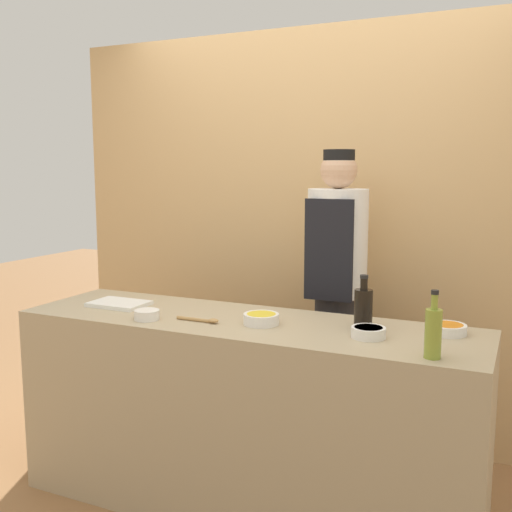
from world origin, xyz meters
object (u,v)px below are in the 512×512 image
(sauce_bowl_yellow, at_px, (261,318))
(bottle_soy, at_px, (363,307))
(sauce_bowl_red, at_px, (368,332))
(sauce_bowl_orange, at_px, (447,329))
(cutting_board, at_px, (120,304))
(chef_center, at_px, (336,295))
(bottle_oil, at_px, (433,332))
(sauce_bowl_green, at_px, (147,314))
(wooden_spoon, at_px, (202,320))

(sauce_bowl_yellow, xyz_separation_m, bottle_soy, (0.42, 0.15, 0.06))
(sauce_bowl_red, bearing_deg, sauce_bowl_yellow, 178.69)
(sauce_bowl_orange, relative_size, cutting_board, 0.56)
(sauce_bowl_red, distance_m, chef_center, 0.75)
(chef_center, bearing_deg, sauce_bowl_orange, -37.13)
(sauce_bowl_yellow, distance_m, bottle_soy, 0.45)
(sauce_bowl_red, height_order, chef_center, chef_center)
(bottle_oil, height_order, chef_center, chef_center)
(sauce_bowl_orange, relative_size, sauce_bowl_green, 1.36)
(sauce_bowl_red, xyz_separation_m, bottle_oil, (0.28, -0.17, 0.07))
(bottle_oil, bearing_deg, chef_center, 126.62)
(sauce_bowl_orange, bearing_deg, bottle_soy, -174.51)
(bottle_soy, height_order, chef_center, chef_center)
(cutting_board, distance_m, bottle_oil, 1.58)
(sauce_bowl_orange, distance_m, bottle_oil, 0.37)
(bottle_oil, height_order, wooden_spoon, bottle_oil)
(sauce_bowl_yellow, relative_size, wooden_spoon, 0.75)
(sauce_bowl_red, height_order, sauce_bowl_green, same)
(chef_center, bearing_deg, bottle_soy, -61.40)
(cutting_board, height_order, bottle_soy, bottle_soy)
(cutting_board, distance_m, bottle_soy, 1.23)
(sauce_bowl_orange, xyz_separation_m, bottle_oil, (-0.01, -0.36, 0.08))
(bottle_oil, bearing_deg, bottle_soy, 136.50)
(sauce_bowl_red, relative_size, sauce_bowl_yellow, 0.89)
(sauce_bowl_orange, distance_m, sauce_bowl_green, 1.32)
(sauce_bowl_yellow, xyz_separation_m, sauce_bowl_orange, (0.77, 0.18, -0.00))
(sauce_bowl_green, height_order, cutting_board, sauce_bowl_green)
(sauce_bowl_orange, xyz_separation_m, chef_center, (-0.63, 0.48, -0.00))
(sauce_bowl_yellow, relative_size, chef_center, 0.09)
(sauce_bowl_orange, height_order, wooden_spoon, sauce_bowl_orange)
(sauce_bowl_orange, xyz_separation_m, wooden_spoon, (-1.03, -0.26, -0.01))
(sauce_bowl_yellow, height_order, chef_center, chef_center)
(sauce_bowl_green, bearing_deg, chef_center, 50.61)
(sauce_bowl_yellow, relative_size, bottle_soy, 0.69)
(sauce_bowl_yellow, height_order, wooden_spoon, sauce_bowl_yellow)
(sauce_bowl_red, distance_m, sauce_bowl_orange, 0.34)
(sauce_bowl_red, xyz_separation_m, chef_center, (-0.34, 0.67, -0.01))
(sauce_bowl_yellow, distance_m, cutting_board, 0.80)
(sauce_bowl_green, xyz_separation_m, wooden_spoon, (0.25, 0.06, -0.01))
(sauce_bowl_green, xyz_separation_m, cutting_board, (-0.29, 0.18, -0.02))
(sauce_bowl_yellow, xyz_separation_m, cutting_board, (-0.80, 0.04, -0.02))
(cutting_board, xyz_separation_m, wooden_spoon, (0.54, -0.12, 0.00))
(wooden_spoon, bearing_deg, sauce_bowl_orange, 13.98)
(cutting_board, height_order, bottle_oil, bottle_oil)
(sauce_bowl_orange, distance_m, chef_center, 0.79)
(sauce_bowl_orange, bearing_deg, bottle_oil, -91.39)
(wooden_spoon, bearing_deg, bottle_soy, 18.14)
(sauce_bowl_orange, relative_size, chef_center, 0.09)
(wooden_spoon, height_order, chef_center, chef_center)
(sauce_bowl_green, bearing_deg, sauce_bowl_orange, 14.09)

